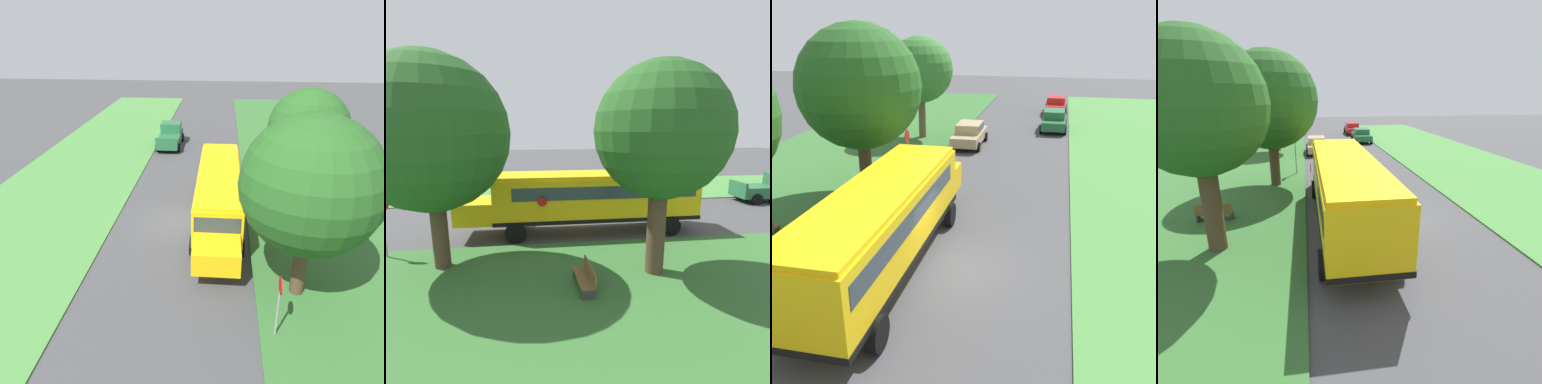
# 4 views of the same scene
# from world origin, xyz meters

# --- Properties ---
(ground_plane) EXTENTS (120.00, 120.00, 0.00)m
(ground_plane) POSITION_xyz_m (0.00, 0.00, 0.00)
(ground_plane) COLOR #424244
(grass_verge) EXTENTS (12.00, 80.00, 0.08)m
(grass_verge) POSITION_xyz_m (-10.00, 0.00, 0.04)
(grass_verge) COLOR #33662D
(grass_verge) RESTS_ON ground
(school_bus) EXTENTS (2.85, 12.42, 3.16)m
(school_bus) POSITION_xyz_m (-2.23, -0.55, 1.92)
(school_bus) COLOR yellow
(school_bus) RESTS_ON ground
(car_tan_nearest) EXTENTS (2.02, 4.40, 1.56)m
(car_tan_nearest) POSITION_xyz_m (-2.80, 16.53, 0.88)
(car_tan_nearest) COLOR tan
(car_tan_nearest) RESTS_ON ground
(car_green_middle) EXTENTS (2.02, 4.40, 1.56)m
(car_green_middle) POSITION_xyz_m (2.80, 22.65, 0.88)
(car_green_middle) COLOR #236038
(car_green_middle) RESTS_ON ground
(car_red_furthest) EXTENTS (2.02, 4.40, 1.56)m
(car_red_furthest) POSITION_xyz_m (2.80, 29.78, 0.88)
(car_red_furthest) COLOR #B21E1E
(car_red_furthest) RESTS_ON ground
(oak_tree_beside_bus) EXTENTS (4.77, 4.77, 7.75)m
(oak_tree_beside_bus) POSITION_xyz_m (-7.37, -2.05, 5.36)
(oak_tree_beside_bus) COLOR #4C3826
(oak_tree_beside_bus) RESTS_ON ground
(oak_tree_roadside_mid) EXTENTS (5.74, 5.74, 8.14)m
(oak_tree_roadside_mid) POSITION_xyz_m (-5.72, 6.12, 5.20)
(oak_tree_roadside_mid) COLOR #4C3826
(oak_tree_roadside_mid) RESTS_ON ground
(oak_tree_far_end) EXTENTS (4.60, 4.60, 7.22)m
(oak_tree_far_end) POSITION_xyz_m (-6.71, 17.82, 4.84)
(oak_tree_far_end) COLOR brown
(oak_tree_far_end) RESTS_ON ground
(stop_sign) EXTENTS (0.08, 0.68, 2.74)m
(stop_sign) POSITION_xyz_m (-4.60, 8.69, 1.74)
(stop_sign) COLOR gray
(stop_sign) RESTS_ON ground
(park_bench) EXTENTS (1.63, 0.61, 0.92)m
(park_bench) POSITION_xyz_m (-8.17, 0.67, 0.47)
(park_bench) COLOR brown
(park_bench) RESTS_ON ground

